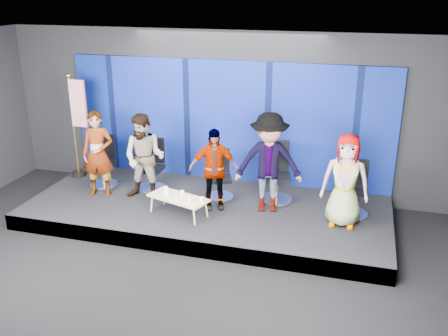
# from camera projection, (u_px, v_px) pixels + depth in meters

# --- Properties ---
(ground) EXTENTS (10.00, 10.00, 0.00)m
(ground) POSITION_uv_depth(u_px,v_px,m) (158.00, 288.00, 7.64)
(ground) COLOR black
(ground) RESTS_ON ground
(room_walls) EXTENTS (10.02, 8.02, 3.51)m
(room_walls) POSITION_uv_depth(u_px,v_px,m) (150.00, 136.00, 6.79)
(room_walls) COLOR black
(room_walls) RESTS_ON ground
(riser) EXTENTS (7.00, 3.00, 0.30)m
(riser) POSITION_uv_depth(u_px,v_px,m) (207.00, 211.00, 9.84)
(riser) COLOR black
(riser) RESTS_ON ground
(backdrop) EXTENTS (7.00, 0.08, 2.60)m
(backdrop) POSITION_uv_depth(u_px,v_px,m) (227.00, 122.00, 10.64)
(backdrop) COLOR #07165C
(backdrop) RESTS_ON riser
(chair_a) EXTENTS (0.71, 0.71, 1.08)m
(chair_a) POSITION_uv_depth(u_px,v_px,m) (104.00, 169.00, 10.62)
(chair_a) COLOR silver
(chair_a) RESTS_ON riser
(panelist_a) EXTENTS (0.71, 0.53, 1.75)m
(panelist_a) POSITION_uv_depth(u_px,v_px,m) (98.00, 154.00, 9.96)
(panelist_a) COLOR black
(panelist_a) RESTS_ON riser
(chair_b) EXTENTS (0.62, 0.62, 1.07)m
(chair_b) POSITION_uv_depth(u_px,v_px,m) (152.00, 173.00, 10.43)
(chair_b) COLOR silver
(chair_b) RESTS_ON riser
(panelist_b) EXTENTS (0.86, 0.68, 1.74)m
(panelist_b) POSITION_uv_depth(u_px,v_px,m) (144.00, 157.00, 9.78)
(panelist_b) COLOR black
(panelist_b) RESTS_ON riser
(chair_c) EXTENTS (0.70, 0.70, 0.98)m
(chair_c) POSITION_uv_depth(u_px,v_px,m) (220.00, 182.00, 10.01)
(chair_c) COLOR silver
(chair_c) RESTS_ON riser
(panelist_c) EXTENTS (1.00, 0.68, 1.58)m
(panelist_c) POSITION_uv_depth(u_px,v_px,m) (214.00, 169.00, 9.39)
(panelist_c) COLOR black
(panelist_c) RESTS_ON riser
(chair_d) EXTENTS (0.79, 0.79, 1.18)m
(chair_d) POSITION_uv_depth(u_px,v_px,m) (276.00, 182.00, 9.86)
(chair_d) COLOR silver
(chair_d) RESTS_ON riser
(panelist_d) EXTENTS (1.35, 0.95, 1.91)m
(panelist_d) POSITION_uv_depth(u_px,v_px,m) (269.00, 163.00, 9.23)
(panelist_d) COLOR black
(panelist_d) RESTS_ON riser
(chair_e) EXTENTS (0.61, 0.61, 1.04)m
(chair_e) POSITION_uv_depth(u_px,v_px,m) (354.00, 198.00, 9.25)
(chair_e) COLOR silver
(chair_e) RESTS_ON riser
(panelist_e) EXTENTS (0.84, 0.56, 1.69)m
(panelist_e) POSITION_uv_depth(u_px,v_px,m) (345.00, 181.00, 8.69)
(panelist_e) COLOR black
(panelist_e) RESTS_ON riser
(coffee_table) EXTENTS (1.24, 0.81, 0.35)m
(coffee_table) POSITION_uv_depth(u_px,v_px,m) (178.00, 198.00, 9.26)
(coffee_table) COLOR tan
(coffee_table) RESTS_ON riser
(mug_a) EXTENTS (0.08, 0.08, 0.09)m
(mug_a) POSITION_uv_depth(u_px,v_px,m) (166.00, 189.00, 9.50)
(mug_a) COLOR white
(mug_a) RESTS_ON coffee_table
(mug_b) EXTENTS (0.09, 0.09, 0.11)m
(mug_b) POSITION_uv_depth(u_px,v_px,m) (167.00, 193.00, 9.31)
(mug_b) COLOR white
(mug_b) RESTS_ON coffee_table
(mug_c) EXTENTS (0.07, 0.07, 0.08)m
(mug_c) POSITION_uv_depth(u_px,v_px,m) (182.00, 193.00, 9.33)
(mug_c) COLOR white
(mug_c) RESTS_ON coffee_table
(mug_d) EXTENTS (0.08, 0.08, 0.09)m
(mug_d) POSITION_uv_depth(u_px,v_px,m) (189.00, 200.00, 9.02)
(mug_d) COLOR white
(mug_d) RESTS_ON coffee_table
(mug_e) EXTENTS (0.09, 0.09, 0.10)m
(mug_e) POSITION_uv_depth(u_px,v_px,m) (202.00, 200.00, 9.00)
(mug_e) COLOR white
(mug_e) RESTS_ON coffee_table
(flag_stand) EXTENTS (0.53, 0.31, 2.31)m
(flag_stand) POSITION_uv_depth(u_px,v_px,m) (78.00, 124.00, 10.77)
(flag_stand) COLOR black
(flag_stand) RESTS_ON riser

